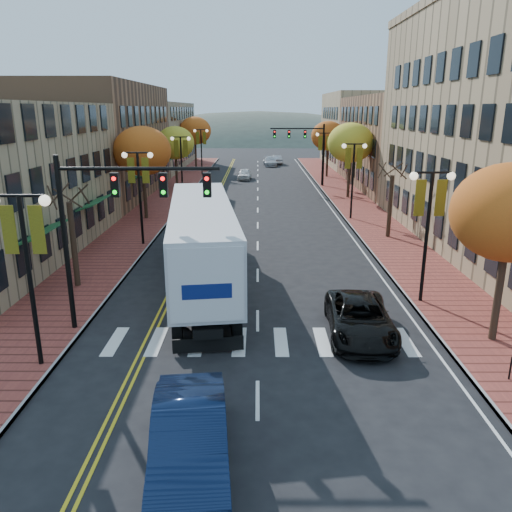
{
  "coord_description": "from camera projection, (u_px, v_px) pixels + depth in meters",
  "views": [
    {
      "loc": [
        0.0,
        -15.48,
        8.61
      ],
      "look_at": [
        -0.08,
        6.21,
        2.2
      ],
      "focal_mm": 35.0,
      "sensor_mm": 36.0,
      "label": 1
    }
  ],
  "objects": [
    {
      "name": "tree_left_b",
      "position": [
        142.0,
        151.0,
        38.79
      ],
      "size": [
        4.48,
        4.48,
        7.21
      ],
      "color": "#382619",
      "rests_on": "sidewalk_left"
    },
    {
      "name": "black_suv",
      "position": [
        360.0,
        318.0,
        19.52
      ],
      "size": [
        2.73,
        5.42,
        1.47
      ],
      "primitive_type": "imported",
      "rotation": [
        0.0,
        0.0,
        -0.06
      ],
      "color": "black",
      "rests_on": "ground"
    },
    {
      "name": "lamp_right_a",
      "position": [
        429.0,
        212.0,
        21.8
      ],
      "size": [
        1.96,
        0.36,
        6.05
      ],
      "color": "black",
      "rests_on": "ground"
    },
    {
      "name": "traffic_mast_near",
      "position": [
        113.0,
        211.0,
        18.78
      ],
      "size": [
        6.1,
        0.35,
        7.0
      ],
      "color": "black",
      "rests_on": "ground"
    },
    {
      "name": "lamp_right_b",
      "position": [
        353.0,
        166.0,
        39.06
      ],
      "size": [
        1.96,
        0.36,
        6.05
      ],
      "color": "black",
      "rests_on": "ground"
    },
    {
      "name": "car_far_silver",
      "position": [
        270.0,
        161.0,
        78.16
      ],
      "size": [
        2.16,
        4.87,
        1.39
      ],
      "primitive_type": "imported",
      "rotation": [
        0.0,
        0.0,
        0.04
      ],
      "color": "#B1B2B9",
      "rests_on": "ground"
    },
    {
      "name": "navy_sedan",
      "position": [
        190.0,
        439.0,
        12.21
      ],
      "size": [
        2.37,
        5.35,
        1.71
      ],
      "primitive_type": "imported",
      "rotation": [
        0.0,
        0.0,
        0.11
      ],
      "color": "#0D1835",
      "rests_on": "ground"
    },
    {
      "name": "lamp_left_d",
      "position": [
        201.0,
        143.0,
        65.96
      ],
      "size": [
        1.96,
        0.36,
        6.05
      ],
      "color": "black",
      "rests_on": "ground"
    },
    {
      "name": "tree_left_d",
      "position": [
        195.0,
        131.0,
        71.35
      ],
      "size": [
        4.61,
        4.61,
        7.42
      ],
      "color": "#382619",
      "rests_on": "sidewalk_left"
    },
    {
      "name": "car_far_oncoming",
      "position": [
        277.0,
        160.0,
        80.55
      ],
      "size": [
        1.77,
        4.28,
        1.38
      ],
      "primitive_type": "imported",
      "rotation": [
        0.0,
        0.0,
        3.22
      ],
      "color": "#BAB9C2",
      "rests_on": "ground"
    },
    {
      "name": "car_far_white",
      "position": [
        245.0,
        174.0,
        63.09
      ],
      "size": [
        1.81,
        4.05,
        1.35
      ],
      "primitive_type": "imported",
      "rotation": [
        0.0,
        0.0,
        -0.06
      ],
      "color": "white",
      "rests_on": "ground"
    },
    {
      "name": "tree_right_a",
      "position": [
        510.0,
        213.0,
        17.74
      ],
      "size": [
        4.16,
        4.16,
        6.69
      ],
      "color": "#382619",
      "rests_on": "sidewalk_right"
    },
    {
      "name": "lamp_left_a",
      "position": [
        26.0,
        248.0,
        16.09
      ],
      "size": [
        1.96,
        0.36,
        6.05
      ],
      "color": "black",
      "rests_on": "ground"
    },
    {
      "name": "building_left_far",
      "position": [
        144.0,
        136.0,
        74.49
      ],
      "size": [
        12.0,
        26.0,
        9.5
      ],
      "primitive_type": "cube",
      "color": "#9E8966",
      "rests_on": "ground"
    },
    {
      "name": "building_right_mid",
      "position": [
        422.0,
        142.0,
        56.08
      ],
      "size": [
        15.0,
        24.0,
        10.0
      ],
      "primitive_type": "cube",
      "color": "brown",
      "rests_on": "ground"
    },
    {
      "name": "sidewalk_right",
      "position": [
        350.0,
        200.0,
        48.4
      ],
      "size": [
        4.0,
        85.0,
        0.15
      ],
      "primitive_type": "cube",
      "color": "brown",
      "rests_on": "ground"
    },
    {
      "name": "lamp_right_c",
      "position": [
        324.0,
        149.0,
        56.32
      ],
      "size": [
        1.96,
        0.36,
        6.05
      ],
      "color": "black",
      "rests_on": "ground"
    },
    {
      "name": "tree_left_c",
      "position": [
        175.0,
        143.0,
        54.24
      ],
      "size": [
        4.16,
        4.16,
        6.69
      ],
      "color": "#382619",
      "rests_on": "sidewalk_left"
    },
    {
      "name": "sidewalk_left",
      "position": [
        165.0,
        200.0,
        48.46
      ],
      "size": [
        4.0,
        85.0,
        0.15
      ],
      "primitive_type": "cube",
      "color": "brown",
      "rests_on": "ground"
    },
    {
      "name": "lamp_left_c",
      "position": [
        181.0,
        155.0,
        48.7
      ],
      "size": [
        1.96,
        0.36,
        6.05
      ],
      "color": "black",
      "rests_on": "ground"
    },
    {
      "name": "tree_right_c",
      "position": [
        351.0,
        143.0,
        48.31
      ],
      "size": [
        4.48,
        4.48,
        7.21
      ],
      "color": "#382619",
      "rests_on": "sidewalk_right"
    },
    {
      "name": "tree_right_d",
      "position": [
        328.0,
        136.0,
        63.7
      ],
      "size": [
        4.35,
        4.35,
        7.0
      ],
      "color": "#382619",
      "rests_on": "sidewalk_right"
    },
    {
      "name": "building_right_far",
      "position": [
        377.0,
        130.0,
        77.04
      ],
      "size": [
        15.0,
        20.0,
        11.0
      ],
      "primitive_type": "cube",
      "color": "#9E8966",
      "rests_on": "ground"
    },
    {
      "name": "traffic_mast_far",
      "position": [
        306.0,
        143.0,
        56.14
      ],
      "size": [
        6.1,
        0.34,
        7.0
      ],
      "color": "black",
      "rests_on": "ground"
    },
    {
      "name": "tree_left_a",
      "position": [
        74.0,
        244.0,
        24.35
      ],
      "size": [
        0.28,
        0.28,
        4.2
      ],
      "color": "#382619",
      "rests_on": "sidewalk_left"
    },
    {
      "name": "building_left_mid",
      "position": [
        90.0,
        141.0,
        50.31
      ],
      "size": [
        12.0,
        24.0,
        11.0
      ],
      "primitive_type": "cube",
      "color": "brown",
      "rests_on": "ground"
    },
    {
      "name": "semi_truck",
      "position": [
        201.0,
        234.0,
        25.2
      ],
      "size": [
        4.99,
        17.46,
        4.31
      ],
      "rotation": [
        0.0,
        0.0,
        0.13
      ],
      "color": "black",
      "rests_on": "ground"
    },
    {
      "name": "ground",
      "position": [
        258.0,
        368.0,
        17.28
      ],
      "size": [
        200.0,
        200.0,
        0.0
      ],
      "primitive_type": "plane",
      "color": "black",
      "rests_on": "ground"
    },
    {
      "name": "lamp_left_b",
      "position": [
        139.0,
        180.0,
        31.44
      ],
      "size": [
        1.96,
        0.36,
        6.05
      ],
      "color": "black",
      "rests_on": "ground"
    },
    {
      "name": "tree_right_b",
      "position": [
        390.0,
        206.0,
        33.88
      ],
      "size": [
        0.28,
        0.28,
        4.2
      ],
      "color": "#382619",
      "rests_on": "sidewalk_right"
    }
  ]
}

